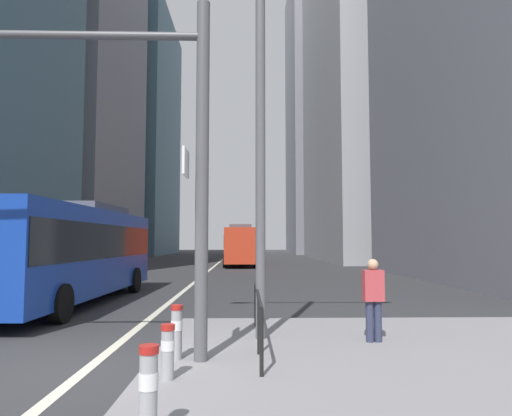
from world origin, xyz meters
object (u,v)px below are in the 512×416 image
Objects in this scene: bollard_back at (177,329)px; bollard_left at (148,387)px; pedestrian_waiting at (373,296)px; bollard_right at (168,349)px; traffic_signal_gantry at (70,117)px; city_bus_blue_oncoming at (71,248)px; car_receding_near at (255,249)px; street_lamp_post at (260,86)px; car_oncoming_mid at (75,260)px; city_bus_red_receding at (240,244)px.

bollard_left is at bearing -86.60° from bollard_back.
bollard_back is at bearing -161.48° from pedestrian_waiting.
pedestrian_waiting reaches higher than bollard_right.
traffic_signal_gantry is 4.14× the size of pedestrian_waiting.
bollard_left is at bearing -65.73° from city_bus_blue_oncoming.
bollard_left is at bearing -92.25° from car_receding_near.
traffic_signal_gantry is 7.47× the size of bollard_back.
pedestrian_waiting is (1.23, -51.60, 0.03)m from car_receding_near.
street_lamp_post reaches higher than bollard_left.
bollard_right is (-2.33, -53.91, -0.41)m from car_receding_near.
car_oncoming_mid reaches higher than pedestrian_waiting.
bollard_right is at bearing -87.81° from bollard_back.
bollard_left is at bearing -90.76° from city_bus_red_receding.
city_bus_red_receding reaches higher than bollard_left.
city_bus_red_receding is 31.53m from bollard_back.
city_bus_red_receding reaches higher than car_receding_near.
traffic_signal_gantry is 6.37m from pedestrian_waiting.
bollard_right is (-0.14, 1.93, -0.08)m from bollard_left.
city_bus_blue_oncoming is 8.63m from traffic_signal_gantry.
bollard_right is at bearing -146.93° from pedestrian_waiting.
car_receding_near is (1.74, 21.31, -0.85)m from city_bus_red_receding.
bollard_left is 1.19× the size of bollard_right.
bollard_left is at bearing -68.06° from car_oncoming_mid.
city_bus_blue_oncoming is at bearing 141.84° from pedestrian_waiting.
car_receding_near is 5.00× the size of bollard_back.
car_oncoming_mid reaches higher than bollard_right.
bollard_left is 1.93m from bollard_right.
traffic_signal_gantry is at bearing -69.90° from city_bus_blue_oncoming.
bollard_back is 3.82m from pedestrian_waiting.
city_bus_blue_oncoming is 2.48× the size of car_receding_near.
bollard_left is (-1.25, -4.61, -4.63)m from street_lamp_post.
car_receding_near is at bearing 81.14° from city_bus_blue_oncoming.
city_bus_blue_oncoming reaches higher than bollard_back.
city_bus_red_receding is 12.10× the size of bollard_back.
car_receding_near is 0.55× the size of street_lamp_post.
car_oncoming_mid is at bearing 113.46° from bollard_right.
bollard_left is 3.04m from bollard_back.
city_bus_blue_oncoming is at bearing 118.09° from bollard_right.
traffic_signal_gantry reaches higher than bollard_left.
city_bus_red_receding is 2.42× the size of car_receding_near.
city_bus_red_receding is at bearing 91.52° from street_lamp_post.
pedestrian_waiting is at bearing -88.64° from car_receding_near.
bollard_right is (-1.39, -2.68, -4.71)m from street_lamp_post.
traffic_signal_gantry is at bearing -94.51° from car_receding_near.
car_receding_near is 2.78× the size of pedestrian_waiting.
bollard_back is at bearing -65.45° from car_oncoming_mid.
bollard_back is (8.83, -19.34, -0.35)m from car_oncoming_mid.
traffic_signal_gantry is 8.60× the size of bollard_right.
bollard_right is at bearing -28.35° from traffic_signal_gantry.
street_lamp_post is at bearing -59.98° from car_oncoming_mid.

